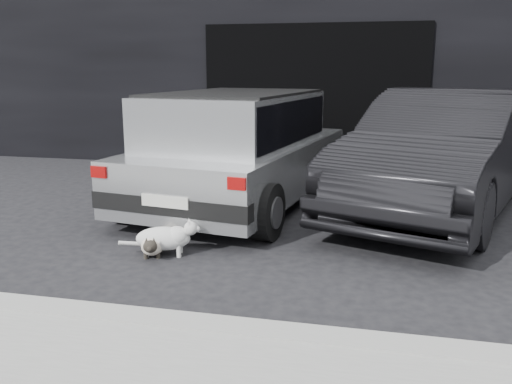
% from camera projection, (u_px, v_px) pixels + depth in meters
% --- Properties ---
extents(ground, '(80.00, 80.00, 0.00)m').
position_uv_depth(ground, '(188.00, 225.00, 6.48)').
color(ground, black).
rests_on(ground, ground).
extents(building_facade, '(34.00, 4.00, 5.00)m').
position_uv_depth(building_facade, '(326.00, 35.00, 11.40)').
color(building_facade, black).
rests_on(building_facade, ground).
extents(garage_opening, '(4.00, 0.10, 2.60)m').
position_uv_depth(garage_opening, '(314.00, 98.00, 9.76)').
color(garage_opening, black).
rests_on(garage_opening, ground).
extents(curb, '(18.00, 0.25, 0.12)m').
position_uv_depth(curb, '(196.00, 328.00, 3.78)').
color(curb, gray).
rests_on(curb, ground).
extents(silver_hatchback, '(2.55, 4.38, 1.53)m').
position_uv_depth(silver_hatchback, '(240.00, 144.00, 7.29)').
color(silver_hatchback, '#ACAEB1').
rests_on(silver_hatchback, ground).
extents(second_car, '(3.13, 5.03, 1.56)m').
position_uv_depth(second_car, '(443.00, 152.00, 6.93)').
color(second_car, black).
rests_on(second_car, ground).
extents(cat_siamese, '(0.37, 0.69, 0.25)m').
position_uv_depth(cat_siamese, '(153.00, 244.00, 5.41)').
color(cat_siamese, beige).
rests_on(cat_siamese, ground).
extents(cat_white, '(0.79, 0.39, 0.38)m').
position_uv_depth(cat_white, '(167.00, 237.00, 5.40)').
color(cat_white, silver).
rests_on(cat_white, ground).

